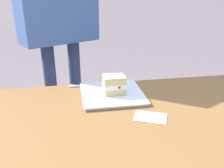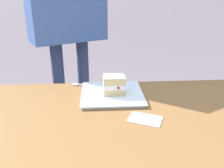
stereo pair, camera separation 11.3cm
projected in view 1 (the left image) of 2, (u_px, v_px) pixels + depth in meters
patio_table at (139, 148)px, 0.91m from camera, size 1.48×0.98×0.69m
dessert_plate at (112, 94)px, 1.15m from camera, size 0.29×0.29×0.02m
cake_slice at (114, 85)px, 1.13m from camera, size 0.10×0.09×0.09m
dessert_fork at (83, 86)px, 1.25m from camera, size 0.17×0.06×0.01m
paper_napkin at (151, 117)px, 0.96m from camera, size 0.15×0.13×0.00m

